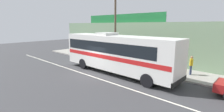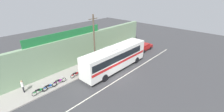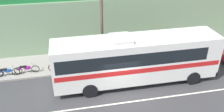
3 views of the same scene
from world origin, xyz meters
TOP-DOWN VIEW (x-y plane):
  - ground_plane at (0.00, 0.00)m, footprint 70.00×70.00m
  - sidewalk_slab at (0.00, 5.20)m, footprint 30.00×3.60m
  - storefront_facade at (0.00, 7.35)m, footprint 30.00×0.70m
  - road_center_stripe at (0.00, -0.80)m, footprint 30.00×0.14m
  - intercity_bus at (1.31, 1.48)m, footprint 11.95×2.63m
  - utility_pole at (-0.74, 3.71)m, footprint 1.60×0.22m
  - motorcycle_orange at (-4.15, 4.00)m, footprint 1.93×0.56m
  - motorcycle_blue at (-6.75, 4.07)m, footprint 1.92×0.56m
  - motorcycle_red at (-8.17, 3.93)m, footprint 1.87×0.56m
  - pedestrian_far_right at (6.87, 5.30)m, footprint 0.30×0.48m

SIDE VIEW (x-z plane):
  - ground_plane at x=0.00m, z-range 0.00..0.00m
  - road_center_stripe at x=0.00m, z-range 0.00..0.01m
  - sidewalk_slab at x=0.00m, z-range 0.00..0.14m
  - motorcycle_orange at x=-4.15m, z-range 0.09..1.04m
  - motorcycle_blue at x=-6.75m, z-range 0.09..1.04m
  - motorcycle_red at x=-8.17m, z-range 0.09..1.04m
  - pedestrian_far_right at x=6.87m, z-range 0.28..1.96m
  - intercity_bus at x=1.31m, z-range 0.17..3.96m
  - storefront_facade at x=0.00m, z-range 0.00..4.80m
  - utility_pole at x=-0.74m, z-range 0.28..8.54m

